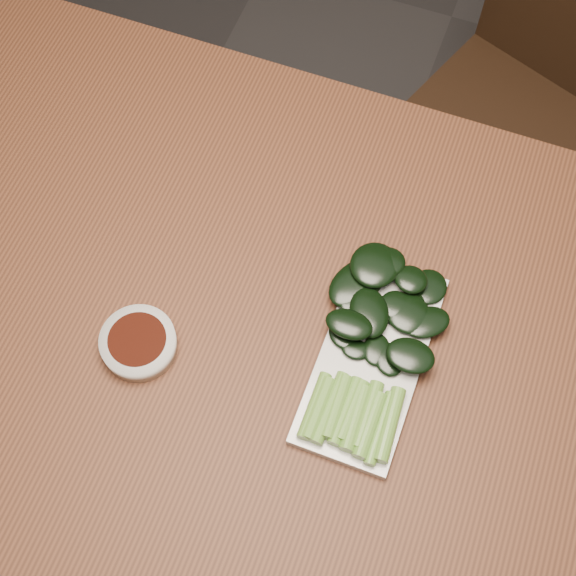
% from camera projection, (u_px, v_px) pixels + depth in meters
% --- Properties ---
extents(ground, '(6.00, 6.00, 0.00)m').
position_uv_depth(ground, '(283.00, 461.00, 1.71)').
color(ground, '#292727').
rests_on(ground, ground).
extents(table, '(1.40, 0.80, 0.75)m').
position_uv_depth(table, '(281.00, 345.00, 1.09)').
color(table, '#4F2816').
rests_on(table, ground).
extents(chair_far, '(0.48, 0.48, 0.89)m').
position_uv_depth(chair_far, '(532.00, 96.00, 1.52)').
color(chair_far, black).
rests_on(chair_far, ground).
extents(sauce_bowl, '(0.10, 0.10, 0.03)m').
position_uv_depth(sauce_bowl, '(139.00, 343.00, 1.00)').
color(sauce_bowl, silver).
rests_on(sauce_bowl, table).
extents(serving_plate, '(0.12, 0.27, 0.01)m').
position_uv_depth(serving_plate, '(371.00, 359.00, 1.00)').
color(serving_plate, silver).
rests_on(serving_plate, table).
extents(gai_lan, '(0.18, 0.28, 0.03)m').
position_uv_depth(gai_lan, '(370.00, 347.00, 0.99)').
color(gai_lan, '#5F9132').
rests_on(gai_lan, serving_plate).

